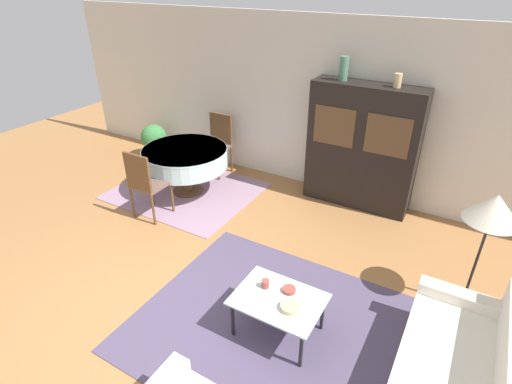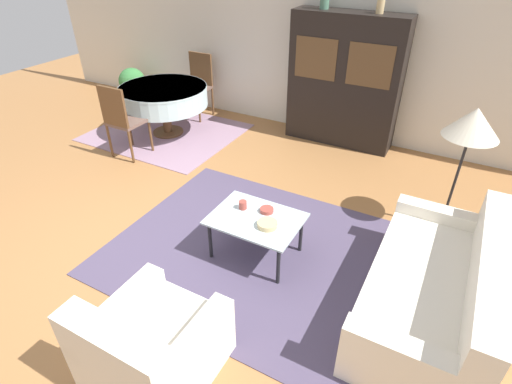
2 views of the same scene
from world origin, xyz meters
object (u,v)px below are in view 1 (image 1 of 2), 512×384
(dining_chair_near, at_px, (145,181))
(potted_plant, at_px, (154,139))
(floor_lamp, at_px, (493,211))
(vase_tall, at_px, (344,69))
(coffee_table, at_px, (278,302))
(dining_chair_far, at_px, (218,140))
(bowl, at_px, (290,307))
(vase_short, at_px, (398,80))
(bowl_small, at_px, (289,290))
(cup, at_px, (265,284))
(dining_table, at_px, (185,158))
(display_cabinet, at_px, (362,148))

(dining_chair_near, bearing_deg, potted_plant, 130.37)
(floor_lamp, height_order, vase_tall, vase_tall)
(dining_chair_near, bearing_deg, coffee_table, -20.03)
(dining_chair_far, distance_m, vase_tall, 2.54)
(floor_lamp, distance_m, potted_plant, 5.88)
(bowl, bearing_deg, vase_tall, 103.21)
(floor_lamp, bearing_deg, bowl, -134.89)
(vase_short, bearing_deg, coffee_table, -93.95)
(potted_plant, bearing_deg, floor_lamp, -12.91)
(bowl, distance_m, bowl_small, 0.23)
(bowl_small, bearing_deg, bowl, -61.17)
(dining_chair_near, distance_m, vase_short, 3.70)
(coffee_table, relative_size, vase_tall, 2.60)
(cup, distance_m, vase_short, 3.22)
(coffee_table, relative_size, vase_short, 4.72)
(cup, relative_size, vase_short, 0.47)
(dining_chair_far, distance_m, bowl, 3.97)
(coffee_table, relative_size, cup, 10.10)
(potted_plant, bearing_deg, vase_short, 3.28)
(coffee_table, distance_m, vase_tall, 3.38)
(dining_table, height_order, potted_plant, dining_table)
(bowl, relative_size, potted_plant, 0.29)
(display_cabinet, distance_m, vase_short, 1.08)
(vase_tall, height_order, potted_plant, vase_tall)
(dining_chair_near, distance_m, floor_lamp, 4.28)
(floor_lamp, distance_m, bowl_small, 2.10)
(bowl_small, relative_size, vase_tall, 0.40)
(dining_table, relative_size, dining_chair_near, 1.29)
(dining_chair_far, height_order, floor_lamp, floor_lamp)
(vase_tall, xyz_separation_m, potted_plant, (-3.54, -0.25, -1.67))
(display_cabinet, xyz_separation_m, dining_chair_far, (-2.49, -0.16, -0.34))
(dining_table, distance_m, potted_plant, 1.68)
(cup, height_order, bowl_small, cup)
(display_cabinet, xyz_separation_m, bowl_small, (0.19, -2.78, -0.46))
(vase_tall, relative_size, potted_plant, 0.51)
(coffee_table, distance_m, display_cabinet, 2.97)
(potted_plant, bearing_deg, cup, -33.63)
(dining_chair_far, xyz_separation_m, bowl, (2.79, -2.82, -0.12))
(vase_short, relative_size, potted_plant, 0.28)
(vase_short, bearing_deg, potted_plant, -176.72)
(bowl, bearing_deg, bowl_small, 118.83)
(coffee_table, distance_m, dining_chair_near, 2.81)
(display_cabinet, distance_m, floor_lamp, 2.33)
(dining_table, xyz_separation_m, potted_plant, (-1.45, 0.81, -0.26))
(dining_chair_far, height_order, cup, dining_chair_far)
(dining_table, distance_m, bowl, 3.39)
(display_cabinet, distance_m, bowl, 3.03)
(coffee_table, height_order, vase_short, vase_short)
(dining_table, xyz_separation_m, dining_chair_near, (0.00, -0.90, -0.02))
(display_cabinet, relative_size, bowl_small, 14.13)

